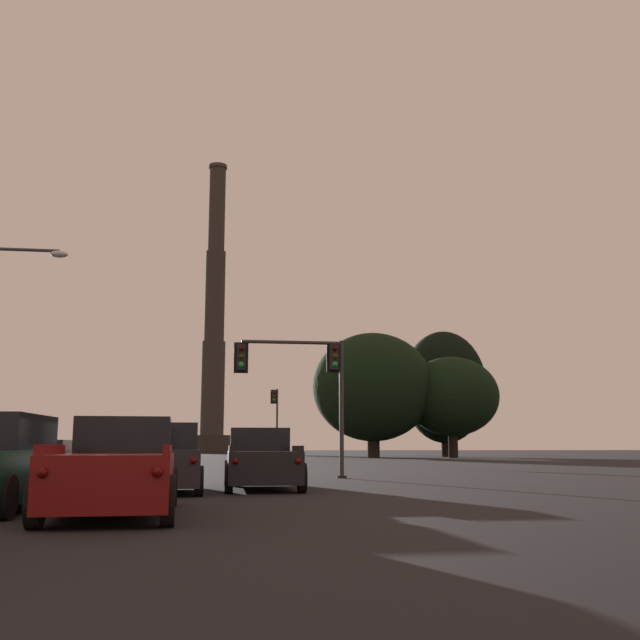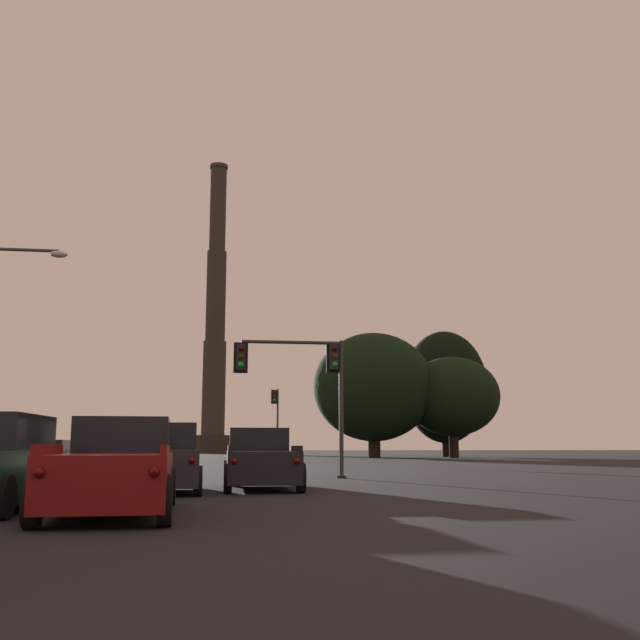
{
  "view_description": "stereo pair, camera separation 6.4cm",
  "coord_description": "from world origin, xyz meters",
  "views": [
    {
      "loc": [
        1.49,
        0.11,
        1.22
      ],
      "look_at": [
        6.77,
        37.96,
        7.73
      ],
      "focal_mm": 42.0,
      "sensor_mm": 36.0,
      "label": 1
    },
    {
      "loc": [
        1.55,
        0.1,
        1.22
      ],
      "look_at": [
        6.77,
        37.96,
        7.73
      ],
      "focal_mm": 42.0,
      "sensor_mm": 36.0,
      "label": 2
    }
  ],
  "objects": [
    {
      "name": "pickup_truck_center_lane_second",
      "position": [
        -0.29,
        14.73,
        0.8
      ],
      "size": [
        2.39,
        5.57,
        1.82
      ],
      "rotation": [
        0.0,
        0.0,
        0.04
      ],
      "color": "maroon",
      "rests_on": "ground_plane"
    },
    {
      "name": "treeline_far_right",
      "position": [
        19.39,
        84.38,
        8.05
      ],
      "size": [
        13.88,
        12.49,
        14.28
      ],
      "color": "black",
      "rests_on": "ground_plane"
    },
    {
      "name": "treeline_center_left",
      "position": [
        28.64,
        84.07,
        7.02
      ],
      "size": [
        11.01,
        9.91,
        11.62
      ],
      "color": "black",
      "rests_on": "ground_plane"
    },
    {
      "name": "traffic_light_overhead_right",
      "position": [
        5.08,
        30.04,
        4.19
      ],
      "size": [
        4.56,
        0.5,
        5.52
      ],
      "color": "#2D2D30",
      "rests_on": "ground_plane"
    },
    {
      "name": "pickup_truck_right_lane_front",
      "position": [
        2.9,
        23.11,
        0.8
      ],
      "size": [
        2.24,
        5.53,
        1.82
      ],
      "rotation": [
        0.0,
        0.0,
        -0.01
      ],
      "color": "black",
      "rests_on": "ground_plane"
    },
    {
      "name": "smokestack",
      "position": [
        0.92,
        146.64,
        22.68
      ],
      "size": [
        7.24,
        7.24,
        57.95
      ],
      "color": "#2B2722",
      "rests_on": "ground_plane"
    },
    {
      "name": "traffic_light_far_right",
      "position": [
        6.81,
        66.77,
        4.14
      ],
      "size": [
        0.78,
        0.5,
        6.33
      ],
      "color": "#2D2D30",
      "rests_on": "ground_plane"
    },
    {
      "name": "sedan_left_lane_front",
      "position": [
        -3.55,
        23.14,
        0.67
      ],
      "size": [
        1.99,
        4.71,
        1.43
      ],
      "rotation": [
        0.0,
        0.0,
        -0.0
      ],
      "color": "black",
      "rests_on": "ground_plane"
    },
    {
      "name": "treeline_right_mid",
      "position": [
        30.69,
        93.44,
        8.89
      ],
      "size": [
        10.9,
        9.81,
        16.1
      ],
      "color": "black",
      "rests_on": "ground_plane"
    },
    {
      "name": "suv_center_lane_front",
      "position": [
        0.1,
        21.47,
        0.9
      ],
      "size": [
        2.29,
        4.97,
        1.86
      ],
      "rotation": [
        0.0,
        0.0,
        0.04
      ],
      "color": "#232328",
      "rests_on": "ground_plane"
    }
  ]
}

